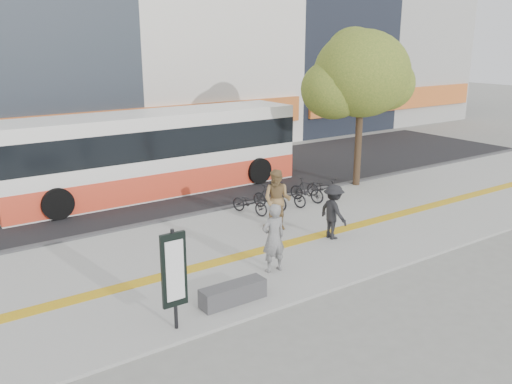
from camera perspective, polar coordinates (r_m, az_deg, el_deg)
ground at (r=15.05m, az=3.56°, el=-7.42°), size 120.00×120.00×0.00m
sidewalk at (r=16.14m, az=0.25°, el=-5.57°), size 40.00×7.00×0.08m
tactile_strip at (r=15.75m, az=1.30°, el=-5.96°), size 40.00×0.45×0.01m
street at (r=22.39m, az=-10.82°, el=0.27°), size 40.00×8.00×0.06m
curb at (r=18.94m, az=-5.84°, el=-2.28°), size 40.00×0.25×0.14m
bench at (r=12.66m, az=-2.42°, el=-10.57°), size 1.60×0.45×0.45m
signboard at (r=11.27m, az=-8.60°, el=-8.26°), size 0.55×0.10×2.20m
street_tree at (r=22.27m, az=10.78°, el=11.92°), size 4.40×3.80×6.31m
bus at (r=21.57m, az=-10.65°, el=3.82°), size 11.81×2.80×3.14m
bicycle_row at (r=19.65m, az=3.45°, el=-0.27°), size 4.35×1.59×0.87m
seated_woman at (r=13.99m, az=1.84°, el=-4.84°), size 0.70×0.49×1.83m
pedestrian_tan at (r=17.08m, az=2.25°, el=-0.82°), size 1.12×1.18×1.92m
pedestrian_dark at (r=16.46m, az=8.12°, el=-2.05°), size 0.67×1.11×1.68m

